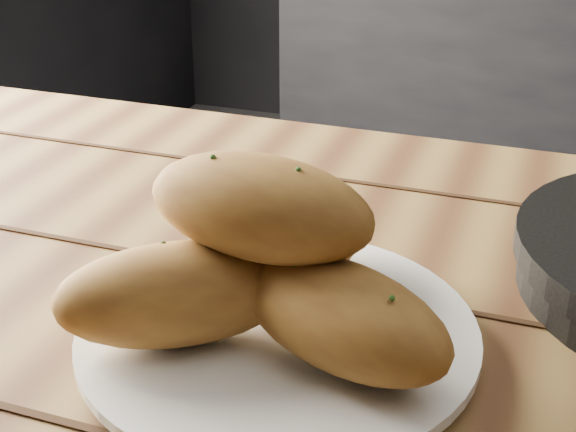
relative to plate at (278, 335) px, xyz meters
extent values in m
cube|color=olive|center=(0.11, -0.01, -0.03)|extent=(1.39, 0.90, 0.04)
cylinder|color=brown|center=(-0.54, 0.34, -0.40)|extent=(0.07, 0.07, 0.71)
cylinder|color=white|center=(0.00, 0.00, 0.00)|extent=(0.24, 0.24, 0.01)
cylinder|color=white|center=(0.00, 0.00, 0.00)|extent=(0.27, 0.27, 0.01)
ellipsoid|color=#A6742E|center=(-0.06, -0.04, 0.04)|extent=(0.17, 0.14, 0.07)
ellipsoid|color=#A6742E|center=(0.05, -0.03, 0.04)|extent=(0.17, 0.12, 0.07)
ellipsoid|color=#A6742E|center=(-0.01, 0.06, 0.04)|extent=(0.11, 0.16, 0.07)
ellipsoid|color=#A6742E|center=(-0.01, -0.01, 0.10)|extent=(0.16, 0.08, 0.07)
camera|label=1|loc=(0.16, -0.42, 0.31)|focal=50.00mm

